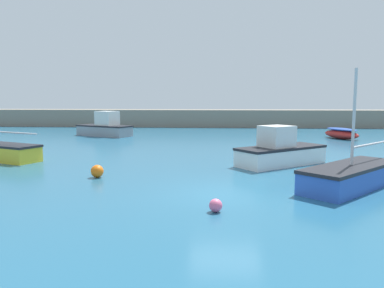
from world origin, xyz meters
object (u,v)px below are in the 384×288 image
mooring_buoy_pink (216,205)px  rowboat_with_red_cover (341,133)px  cabin_cruiser_white (280,152)px  sailboat_twin_hulled (351,176)px  mooring_buoy_orange (97,171)px  motorboat_grey_hull (105,127)px

mooring_buoy_pink → rowboat_with_red_cover: bearing=64.2°
cabin_cruiser_white → sailboat_twin_hulled: size_ratio=1.03×
rowboat_with_red_cover → mooring_buoy_orange: bearing=-69.8°
motorboat_grey_hull → mooring_buoy_pink: bearing=140.1°
cabin_cruiser_white → mooring_buoy_pink: cabin_cruiser_white is taller
motorboat_grey_hull → mooring_buoy_orange: size_ratio=10.20×
rowboat_with_red_cover → mooring_buoy_pink: 23.35m
mooring_buoy_orange → cabin_cruiser_white: bearing=24.0°
rowboat_with_red_cover → mooring_buoy_orange: 22.45m
rowboat_with_red_cover → motorboat_grey_hull: size_ratio=0.68×
mooring_buoy_pink → mooring_buoy_orange: 6.72m
sailboat_twin_hulled → mooring_buoy_orange: sailboat_twin_hulled is taller
mooring_buoy_orange → sailboat_twin_hulled: bearing=-6.4°
motorboat_grey_hull → mooring_buoy_orange: 18.20m
cabin_cruiser_white → mooring_buoy_orange: cabin_cruiser_white is taller
mooring_buoy_orange → rowboat_with_red_cover: bearing=47.5°
sailboat_twin_hulled → motorboat_grey_hull: 23.91m
cabin_cruiser_white → mooring_buoy_orange: size_ratio=9.20×
rowboat_with_red_cover → mooring_buoy_pink: (-10.17, -21.02, -0.26)m
sailboat_twin_hulled → mooring_buoy_orange: size_ratio=8.91×
cabin_cruiser_white → sailboat_twin_hulled: (1.84, -4.74, -0.22)m
cabin_cruiser_white → mooring_buoy_orange: (-8.13, -3.63, -0.41)m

